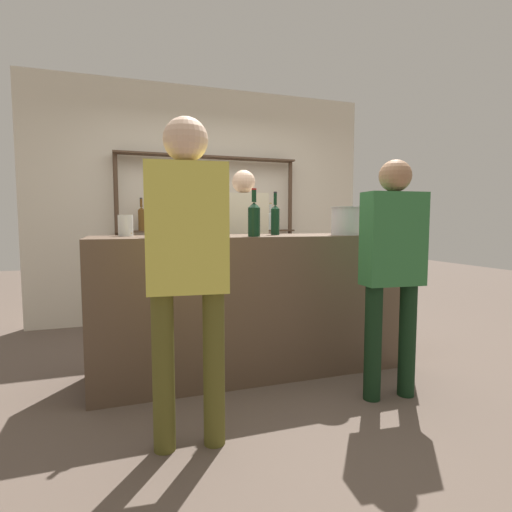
{
  "coord_description": "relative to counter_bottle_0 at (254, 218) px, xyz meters",
  "views": [
    {
      "loc": [
        -1.0,
        -2.97,
        1.2
      ],
      "look_at": [
        0.0,
        0.0,
        0.92
      ],
      "focal_mm": 28.0,
      "sensor_mm": 36.0,
      "label": 1
    }
  ],
  "objects": [
    {
      "name": "cork_jar",
      "position": [
        -0.88,
        0.39,
        -0.05
      ],
      "size": [
        0.11,
        0.11,
        0.16
      ],
      "color": "silver",
      "rests_on": "bar_counter"
    },
    {
      "name": "customer_left",
      "position": [
        -0.59,
        -0.71,
        -0.2
      ],
      "size": [
        0.42,
        0.23,
        1.72
      ],
      "rotation": [
        0.0,
        0.0,
        1.48
      ],
      "color": "brown",
      "rests_on": "ground_plane"
    },
    {
      "name": "bar_counter",
      "position": [
        0.09,
        0.23,
        -0.68
      ],
      "size": [
        2.5,
        0.67,
        1.09
      ],
      "primitive_type": "cube",
      "color": "brown",
      "rests_on": "ground_plane"
    },
    {
      "name": "counter_bottle_1",
      "position": [
        -0.69,
        0.02,
        -0.01
      ],
      "size": [
        0.08,
        0.08,
        0.31
      ],
      "color": "black",
      "rests_on": "bar_counter"
    },
    {
      "name": "back_shelf",
      "position": [
        0.09,
        1.99,
        0.07
      ],
      "size": [
        2.15,
        0.18,
        1.97
      ],
      "color": "#4C3828",
      "rests_on": "ground_plane"
    },
    {
      "name": "ice_bucket",
      "position": [
        0.81,
        0.08,
        -0.02
      ],
      "size": [
        0.24,
        0.24,
        0.23
      ],
      "color": "#B2B2B7",
      "rests_on": "bar_counter"
    },
    {
      "name": "wine_glass",
      "position": [
        -0.65,
        0.12,
        0.0
      ],
      "size": [
        0.09,
        0.09,
        0.18
      ],
      "color": "silver",
      "rests_on": "bar_counter"
    },
    {
      "name": "counter_bottle_3",
      "position": [
        -0.56,
        0.45,
        -0.01
      ],
      "size": [
        0.09,
        0.09,
        0.32
      ],
      "color": "black",
      "rests_on": "bar_counter"
    },
    {
      "name": "counter_bottle_2",
      "position": [
        -0.36,
        0.2,
        0.0
      ],
      "size": [
        0.09,
        0.09,
        0.35
      ],
      "color": "black",
      "rests_on": "bar_counter"
    },
    {
      "name": "counter_bottle_5",
      "position": [
        -0.3,
        0.33,
        0.01
      ],
      "size": [
        0.09,
        0.09,
        0.35
      ],
      "color": "#0F1956",
      "rests_on": "bar_counter"
    },
    {
      "name": "counter_bottle_0",
      "position": [
        0.0,
        0.0,
        0.0
      ],
      "size": [
        0.09,
        0.09,
        0.35
      ],
      "color": "black",
      "rests_on": "bar_counter"
    },
    {
      "name": "ground_plane",
      "position": [
        0.09,
        0.23,
        -1.22
      ],
      "size": [
        16.0,
        16.0,
        0.0
      ],
      "primitive_type": "plane",
      "color": "brown"
    },
    {
      "name": "counter_bottle_4",
      "position": [
        0.28,
        0.29,
        -0.0
      ],
      "size": [
        0.07,
        0.07,
        0.35
      ],
      "color": "black",
      "rests_on": "bar_counter"
    },
    {
      "name": "server_behind_counter",
      "position": [
        0.21,
        0.96,
        -0.23
      ],
      "size": [
        0.49,
        0.29,
        1.68
      ],
      "rotation": [
        0.0,
        0.0,
        -1.77
      ],
      "color": "#575347",
      "rests_on": "ground_plane"
    },
    {
      "name": "customer_right",
      "position": [
        0.79,
        -0.54,
        -0.28
      ],
      "size": [
        0.42,
        0.21,
        1.6
      ],
      "rotation": [
        0.0,
        0.0,
        1.49
      ],
      "color": "black",
      "rests_on": "ground_plane"
    },
    {
      "name": "back_wall",
      "position": [
        0.09,
        2.17,
        0.18
      ],
      "size": [
        4.1,
        0.12,
        2.8
      ],
      "primitive_type": "cube",
      "color": "beige",
      "rests_on": "ground_plane"
    }
  ]
}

